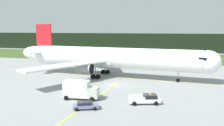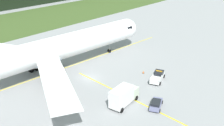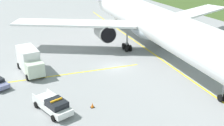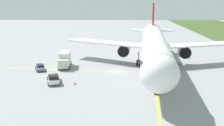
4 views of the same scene
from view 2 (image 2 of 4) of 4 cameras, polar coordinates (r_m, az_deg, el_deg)
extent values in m
plane|color=gray|center=(57.81, -5.05, -3.38)|extent=(320.00, 320.00, 0.00)
cube|color=yellow|center=(62.25, -12.63, -1.86)|extent=(76.03, 7.09, 0.01)
cube|color=yellow|center=(50.59, 3.46, -7.49)|extent=(3.00, 30.23, 0.01)
cylinder|color=white|center=(60.15, -13.08, 2.94)|extent=(48.01, 9.93, 5.71)
ellipsoid|color=white|center=(75.50, 3.15, 7.65)|extent=(6.76, 6.24, 5.71)
ellipsoid|color=#ACB7BF|center=(59.59, -14.87, 0.94)|extent=(10.89, 6.89, 3.14)
cube|color=black|center=(74.28, 2.46, 8.20)|extent=(2.28, 5.56, 0.70)
cylinder|color=#9F9F9F|center=(65.08, -20.02, 1.65)|extent=(4.19, 3.34, 3.00)
cylinder|color=black|center=(65.86, -18.46, 2.12)|extent=(0.36, 2.76, 2.76)
cube|color=white|center=(47.19, -12.54, -3.75)|extent=(15.12, 21.70, 0.35)
cylinder|color=#9F9F9F|center=(52.76, -12.85, -2.51)|extent=(4.19, 3.34, 3.00)
cylinder|color=black|center=(53.72, -11.05, -1.87)|extent=(0.36, 2.76, 2.76)
cylinder|color=gray|center=(71.90, -0.61, 3.73)|extent=(0.20, 0.20, 2.71)
cylinder|color=black|center=(72.54, -0.74, 2.77)|extent=(0.92, 0.30, 0.90)
cylinder|color=black|center=(72.19, -0.46, 2.67)|extent=(0.92, 0.30, 0.90)
cylinder|color=gray|center=(62.97, -17.19, -0.12)|extent=(0.28, 0.28, 2.71)
cylinder|color=black|center=(63.50, -16.35, -1.16)|extent=(1.22, 0.41, 1.20)
cylinder|color=black|center=(64.07, -16.66, -0.97)|extent=(1.22, 0.41, 1.20)
cylinder|color=black|center=(62.93, -17.45, -1.52)|extent=(1.22, 0.41, 1.20)
cylinder|color=black|center=(63.51, -17.75, -1.33)|extent=(1.22, 0.41, 1.20)
cylinder|color=gray|center=(56.97, -13.59, -2.22)|extent=(0.28, 0.28, 2.71)
cylinder|color=black|center=(58.14, -13.07, -3.12)|extent=(1.22, 0.41, 1.20)
cylinder|color=black|center=(57.60, -12.70, -3.34)|extent=(1.22, 0.41, 1.20)
cylinder|color=black|center=(57.51, -14.24, -3.54)|extent=(1.22, 0.41, 1.20)
cylinder|color=black|center=(56.97, -13.87, -3.77)|extent=(1.22, 0.41, 1.20)
cube|color=white|center=(57.14, 10.09, -3.19)|extent=(6.09, 3.59, 0.70)
cube|color=black|center=(57.75, 10.39, -2.15)|extent=(2.74, 2.45, 0.70)
cube|color=white|center=(55.87, 8.83, -3.08)|extent=(2.67, 0.88, 0.45)
cube|color=white|center=(55.50, 10.76, -3.42)|extent=(2.67, 0.88, 0.45)
cube|color=orange|center=(57.57, 10.42, -1.76)|extent=(0.60, 1.43, 0.16)
cylinder|color=black|center=(59.21, 9.56, -2.55)|extent=(0.80, 0.45, 0.76)
cylinder|color=black|center=(58.83, 11.52, -2.88)|extent=(0.80, 0.45, 0.76)
cylinder|color=black|center=(55.80, 8.54, -4.16)|extent=(0.80, 0.45, 0.76)
cylinder|color=black|center=(55.40, 10.62, -4.53)|extent=(0.80, 0.45, 0.76)
cube|color=beige|center=(49.44, 4.29, -6.36)|extent=(2.10, 2.56, 2.00)
cube|color=silver|center=(46.63, 2.14, -7.43)|extent=(5.08, 2.82, 3.19)
cylinder|color=#99999E|center=(48.21, 2.75, -8.66)|extent=(0.78, 0.17, 1.04)
cylinder|color=#99999E|center=(46.82, 1.45, -9.71)|extent=(0.78, 0.17, 1.04)
cylinder|color=black|center=(50.47, 3.08, -6.97)|extent=(0.92, 0.34, 0.90)
cylinder|color=black|center=(49.43, 5.46, -7.75)|extent=(0.92, 0.34, 0.90)
cylinder|color=black|center=(46.83, -0.30, -9.56)|extent=(0.92, 0.34, 0.90)
cylinder|color=black|center=(45.71, 2.20, -10.49)|extent=(0.92, 0.34, 0.90)
cube|color=slate|center=(47.77, 9.79, -9.05)|extent=(4.67, 3.24, 0.55)
cube|color=black|center=(47.33, 9.79, -8.67)|extent=(2.82, 2.35, 0.45)
cylinder|color=black|center=(49.29, 9.01, -8.26)|extent=(0.62, 0.39, 0.60)
cylinder|color=black|center=(49.11, 11.13, -8.56)|extent=(0.62, 0.39, 0.60)
cylinder|color=black|center=(46.76, 8.34, -10.12)|extent=(0.62, 0.39, 0.60)
cylinder|color=black|center=(46.57, 10.58, -10.45)|extent=(0.62, 0.39, 0.60)
cube|color=black|center=(60.41, 6.97, -2.23)|extent=(0.47, 0.47, 0.03)
cone|color=orange|center=(60.28, 6.98, -1.97)|extent=(0.36, 0.36, 0.56)
camera|label=1|loc=(53.27, 55.57, -0.25)|focal=36.77mm
camera|label=3|loc=(77.22, 26.79, 14.83)|focal=46.92mm
camera|label=4|loc=(103.91, 19.23, 16.55)|focal=43.89mm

